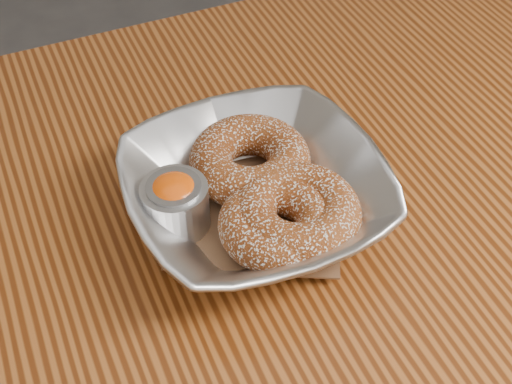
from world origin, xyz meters
name	(u,v)px	position (x,y,z in m)	size (l,w,h in m)	color
table	(353,306)	(0.00, 0.00, 0.65)	(1.20, 0.80, 0.75)	brown
serving_bowl	(256,194)	(-0.08, 0.06, 0.78)	(0.22, 0.22, 0.05)	#B6B8BD
parchment	(256,209)	(-0.08, 0.06, 0.76)	(0.14, 0.14, 0.00)	brown
donut_back	(250,160)	(-0.06, 0.10, 0.78)	(0.11, 0.11, 0.04)	brown
donut_front	(278,224)	(-0.07, 0.02, 0.78)	(0.10, 0.10, 0.04)	brown
donut_extra	(296,214)	(-0.05, 0.03, 0.78)	(0.11, 0.11, 0.04)	brown
ramekin	(175,203)	(-0.14, 0.07, 0.78)	(0.06, 0.06, 0.05)	#B6B8BD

